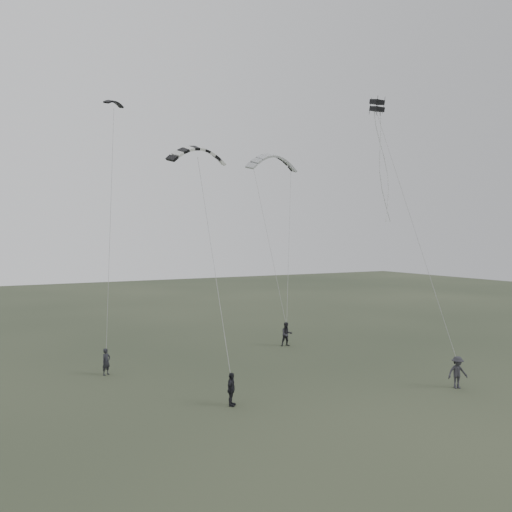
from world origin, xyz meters
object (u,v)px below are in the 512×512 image
flyer_far (458,372)px  kite_dark_small (114,102)px  flyer_left (106,362)px  flyer_center (231,389)px  flyer_right (287,334)px  kite_pale_large (273,155)px  kite_striped (198,148)px  kite_box (377,106)px

flyer_far → kite_dark_small: bearing=154.0°
flyer_left → kite_dark_small: (1.10, 2.47, 15.43)m
flyer_far → kite_dark_small: 25.14m
flyer_center → flyer_right: bearing=-0.6°
flyer_right → kite_pale_large: size_ratio=0.39×
kite_dark_small → kite_striped: size_ratio=0.40×
flyer_center → kite_dark_small: kite_dark_small is taller
kite_dark_small → flyer_right: bearing=-35.9°
kite_pale_large → kite_box: size_ratio=6.00×
flyer_right → kite_pale_large: 14.38m
flyer_far → kite_dark_small: kite_dark_small is taller
flyer_right → flyer_center: 13.35m
flyer_right → kite_pale_large: bearing=87.1°
flyer_center → kite_box: (11.97, 3.75, 15.43)m
kite_pale_large → kite_striped: (-9.84, -8.74, -1.64)m
flyer_center → flyer_far: flyer_far is taller
flyer_left → flyer_far: size_ratio=0.91×
flyer_left → kite_striped: (4.60, -2.59, 12.08)m
flyer_center → flyer_left: bearing=68.6°
flyer_left → flyer_right: bearing=-23.9°
kite_box → kite_dark_small: bearing=155.6°
kite_dark_small → kite_striped: (3.50, -5.06, -3.35)m
flyer_center → kite_box: size_ratio=2.11×
flyer_far → kite_dark_small: (-14.53, 13.62, 15.36)m
flyer_far → kite_pale_large: bearing=111.1°
flyer_far → kite_striped: 18.41m
kite_striped → kite_box: size_ratio=4.54×
flyer_left → flyer_center: (4.08, -8.11, 0.01)m
kite_dark_small → kite_pale_large: kite_dark_small is taller
flyer_left → flyer_center: flyer_center is taller
flyer_center → flyer_far: 11.95m
kite_box → flyer_right: bearing=115.9°
kite_pale_large → kite_striped: 13.27m
kite_pale_large → kite_box: kite_box is taller
flyer_right → kite_dark_small: 19.48m
kite_dark_small → kite_pale_large: 13.95m
flyer_right → kite_dark_small: bearing=-169.5°
flyer_right → flyer_far: flyer_right is taller
kite_dark_small → kite_box: size_ratio=1.82×
flyer_left → flyer_far: bearing=-66.9°
flyer_left → flyer_right: (13.10, 1.73, 0.10)m
flyer_far → kite_striped: (-11.03, 8.55, 12.00)m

